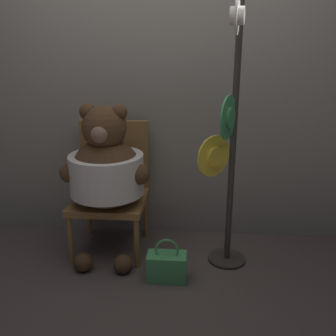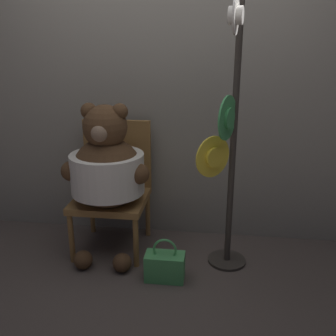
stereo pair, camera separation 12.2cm
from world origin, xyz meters
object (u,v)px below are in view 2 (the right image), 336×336
teddy_bear (107,169)px  hat_display_rack (228,147)px  chair (114,184)px  handbag_on_ground (165,266)px

teddy_bear → hat_display_rack: size_ratio=0.64×
chair → hat_display_rack: (0.86, -0.26, 0.40)m
hat_display_rack → handbag_on_ground: 0.91m
chair → handbag_on_ground: (0.47, -0.47, -0.40)m
teddy_bear → chair: bearing=93.3°
teddy_bear → hat_display_rack: 0.88m
hat_display_rack → handbag_on_ground: size_ratio=5.89×
chair → handbag_on_ground: chair is taller
chair → handbag_on_ground: size_ratio=3.18×
chair → teddy_bear: bearing=-86.7°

